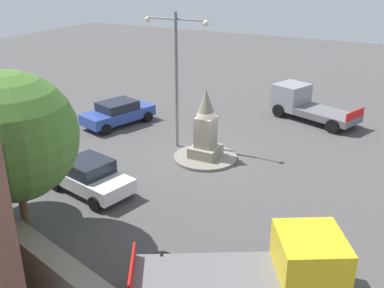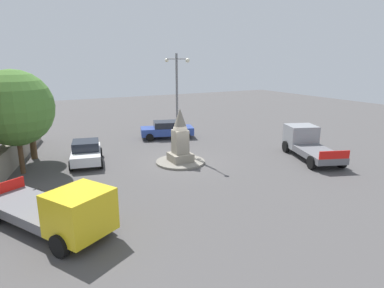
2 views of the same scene
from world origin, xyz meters
name	(u,v)px [view 1 (image 1 of 2)]	position (x,y,z in m)	size (l,w,h in m)	color
ground_plane	(205,158)	(0.00, 0.00, 0.00)	(80.00, 80.00, 0.00)	#4F4C4C
traffic_island	(205,157)	(0.00, 0.00, 0.07)	(3.24, 3.24, 0.14)	gray
monument	(206,127)	(0.00, 0.00, 1.72)	(1.39, 1.39, 3.50)	gray
streetlamp	(176,67)	(2.07, -0.79, 4.35)	(3.55, 0.28, 7.07)	slate
car_blue_waiting	(118,113)	(6.96, -2.11, 0.77)	(3.05, 4.81, 1.47)	#2D479E
car_white_approaching	(90,176)	(2.85, 5.49, 0.77)	(4.21, 2.68, 1.50)	silver
truck_yellow_passing	(267,269)	(-6.01, 8.15, 0.97)	(6.35, 4.85, 2.05)	yellow
truck_grey_parked_left	(304,103)	(-2.77, -8.59, 0.97)	(5.81, 3.82, 2.02)	gray
stone_boundary_wall	(1,233)	(2.68, 10.30, 0.77)	(18.30, 0.70, 1.54)	gray
tree_near_wall	(12,137)	(2.62, 9.28, 3.96)	(4.39, 4.39, 6.16)	brown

